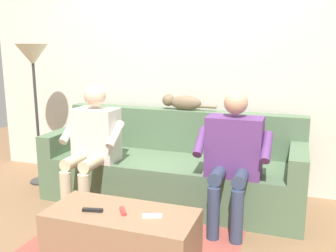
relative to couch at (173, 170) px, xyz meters
name	(u,v)px	position (x,y,z in m)	size (l,w,h in m)	color
ground_plane	(144,232)	(0.00, 0.74, -0.29)	(8.00, 8.00, 0.00)	#846042
back_wall	(189,65)	(0.00, -0.52, 0.99)	(4.80, 0.06, 2.56)	beige
couch	(173,170)	(0.00, 0.00, 0.00)	(2.45, 0.81, 0.84)	#516B4C
coffee_table	(122,235)	(0.00, 1.13, -0.12)	(1.05, 0.48, 0.35)	#8C6B4C
person_left_seated	(233,152)	(-0.64, 0.38, 0.34)	(0.60, 0.50, 1.13)	#5B3370
person_right_seated	(93,140)	(0.64, 0.39, 0.34)	(0.55, 0.57, 1.13)	beige
cat_on_backrest	(182,102)	(0.00, -0.27, 0.63)	(0.56, 0.12, 0.16)	#756047
remote_white	(152,216)	(-0.23, 1.14, 0.06)	(0.13, 0.04, 0.02)	white
remote_black	(93,210)	(0.19, 1.19, 0.07)	(0.14, 0.03, 0.02)	black
remote_red	(123,211)	(-0.02, 1.13, 0.07)	(0.12, 0.03, 0.02)	#B73333
floor_rug	(130,248)	(0.00, 1.00, -0.29)	(1.56, 1.51, 0.01)	#9E473D
floor_lamp	(33,64)	(1.52, 0.04, 1.00)	(0.33, 0.33, 1.50)	#2D2D2D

